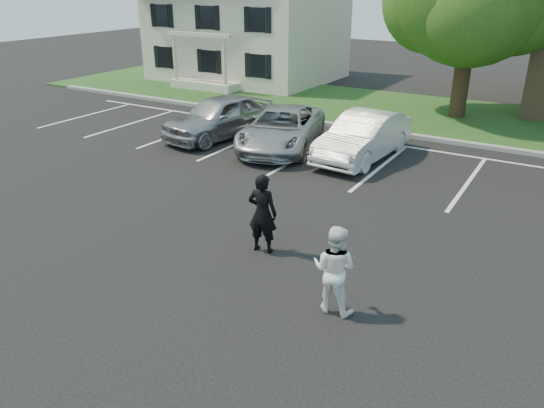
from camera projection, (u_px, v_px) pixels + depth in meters
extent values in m
plane|color=black|center=(248.00, 274.00, 11.17)|extent=(90.00, 90.00, 0.00)
cube|color=gray|center=(417.00, 137.00, 20.62)|extent=(40.00, 0.30, 0.15)
cube|color=#20431A|center=(443.00, 116.00, 23.79)|extent=(44.00, 8.00, 0.08)
cube|color=white|center=(87.00, 115.00, 24.09)|extent=(0.12, 5.20, 0.01)
cube|color=white|center=(132.00, 123.00, 22.77)|extent=(0.12, 5.20, 0.01)
cube|color=white|center=(183.00, 132.00, 21.45)|extent=(0.12, 5.20, 0.01)
cube|color=white|center=(240.00, 142.00, 20.13)|extent=(0.12, 5.20, 0.01)
cube|color=white|center=(305.00, 154.00, 18.81)|extent=(0.12, 5.20, 0.01)
cube|color=white|center=(380.00, 167.00, 17.49)|extent=(0.12, 5.20, 0.01)
cube|color=white|center=(468.00, 183.00, 16.17)|extent=(0.12, 5.20, 0.01)
cube|color=white|center=(444.00, 152.00, 18.96)|extent=(34.00, 0.12, 0.01)
cube|color=beige|center=(248.00, 35.00, 32.07)|extent=(10.00, 8.00, 5.20)
cube|color=beige|center=(207.00, 85.00, 29.60)|extent=(4.00, 1.60, 0.50)
cylinder|color=beige|center=(175.00, 64.00, 29.49)|extent=(0.18, 0.18, 2.70)
cylinder|color=beige|center=(225.00, 69.00, 27.89)|extent=(0.18, 0.18, 2.70)
cube|color=beige|center=(198.00, 35.00, 28.05)|extent=(4.20, 0.25, 0.20)
cube|color=black|center=(209.00, 62.00, 29.33)|extent=(0.90, 0.06, 1.20)
cube|color=black|center=(207.00, 18.00, 28.43)|extent=(0.90, 0.06, 1.20)
cube|color=black|center=(200.00, 61.00, 29.64)|extent=(0.32, 0.05, 1.25)
cube|color=black|center=(219.00, 62.00, 29.02)|extent=(0.32, 0.05, 1.25)
cylinder|color=black|center=(461.00, 81.00, 23.14)|extent=(0.70, 0.70, 3.20)
sphere|color=#285113|center=(433.00, 2.00, 23.00)|extent=(4.40, 4.40, 4.40)
sphere|color=#285113|center=(474.00, 10.00, 20.59)|extent=(4.00, 4.00, 4.00)
imported|color=black|center=(262.00, 213.00, 11.80)|extent=(0.74, 0.55, 1.86)
imported|color=white|center=(334.00, 269.00, 9.67)|extent=(0.87, 0.69, 1.73)
imported|color=#9F9FA3|center=(220.00, 117.00, 20.48)|extent=(2.81, 5.11, 1.65)
imported|color=#A2A5A9|center=(282.00, 128.00, 19.25)|extent=(3.70, 5.67, 1.45)
imported|color=silver|center=(364.00, 137.00, 18.07)|extent=(1.96, 4.80, 1.55)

